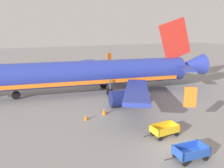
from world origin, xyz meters
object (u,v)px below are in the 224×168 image
(airplane, at_px, (97,73))
(traffic_cone_near_plane, at_px, (86,117))
(baggage_cart_second_in_row, at_px, (165,130))
(baggage_cart_nearest, at_px, (191,152))
(traffic_cone_mid_apron, at_px, (104,111))

(airplane, bearing_deg, traffic_cone_near_plane, -117.09)
(airplane, distance_m, baggage_cart_second_in_row, 15.60)
(baggage_cart_second_in_row, distance_m, traffic_cone_near_plane, 8.41)
(baggage_cart_second_in_row, bearing_deg, traffic_cone_near_plane, 131.09)
(airplane, xyz_separation_m, baggage_cart_second_in_row, (0.89, -15.38, -2.45))
(baggage_cart_nearest, bearing_deg, baggage_cart_second_in_row, 82.46)
(baggage_cart_nearest, xyz_separation_m, baggage_cart_second_in_row, (0.50, 3.78, 0.00))
(airplane, relative_size, traffic_cone_near_plane, 62.98)
(baggage_cart_second_in_row, relative_size, traffic_cone_near_plane, 5.99)
(traffic_cone_near_plane, bearing_deg, baggage_cart_nearest, -63.60)
(baggage_cart_second_in_row, relative_size, traffic_cone_mid_apron, 5.00)
(traffic_cone_near_plane, bearing_deg, airplane, 62.91)
(baggage_cart_second_in_row, bearing_deg, airplane, 93.32)
(traffic_cone_near_plane, bearing_deg, baggage_cart_second_in_row, -48.91)
(traffic_cone_mid_apron, bearing_deg, airplane, 75.11)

